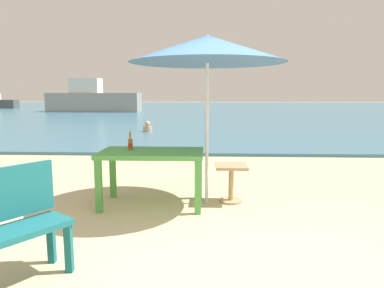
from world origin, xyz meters
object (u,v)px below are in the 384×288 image
beer_bottle_amber (130,143)px  side_table_wood (231,178)px  boat_fishing_trawler (93,100)px  patio_umbrella (208,49)px  picnic_table_green (152,159)px  swimmer_person (148,128)px

beer_bottle_amber → side_table_wood: size_ratio=0.49×
beer_bottle_amber → boat_fishing_trawler: bearing=109.4°
beer_bottle_amber → patio_umbrella: size_ratio=0.12×
patio_umbrella → boat_fishing_trawler: 24.71m
patio_umbrella → side_table_wood: bearing=10.4°
patio_umbrella → picnic_table_green: bearing=-171.0°
beer_bottle_amber → patio_umbrella: (1.06, 0.05, 1.26)m
side_table_wood → swimmer_person: side_table_wood is taller
patio_umbrella → swimmer_person: bearing=105.2°
patio_umbrella → side_table_wood: 1.80m
beer_bottle_amber → picnic_table_green: bearing=-13.4°
picnic_table_green → swimmer_person: 8.68m
beer_bottle_amber → patio_umbrella: bearing=2.5°
side_table_wood → swimmer_person: 8.76m
beer_bottle_amber → boat_fishing_trawler: (-8.09, 22.97, 0.18)m
side_table_wood → beer_bottle_amber: bearing=-175.5°
picnic_table_green → swimmer_person: (-1.53, 8.54, -0.41)m
beer_bottle_amber → patio_umbrella: patio_umbrella is taller
picnic_table_green → boat_fishing_trawler: size_ratio=0.19×
picnic_table_green → side_table_wood: 1.15m
patio_umbrella → side_table_wood: size_ratio=4.26×
patio_umbrella → beer_bottle_amber: bearing=-177.5°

